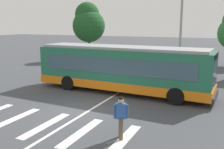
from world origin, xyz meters
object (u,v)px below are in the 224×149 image
at_px(parked_car_teal, 144,58).
at_px(parked_car_charcoal, 167,59).
at_px(parked_car_champagne, 121,57).
at_px(twin_arm_street_lamp, 181,16).
at_px(pedestrian_crossing_street, 121,115).
at_px(background_tree_left, 88,23).
at_px(city_transit_bus, 122,69).

bearing_deg(parked_car_teal, parked_car_charcoal, 8.69).
xyz_separation_m(parked_car_champagne, twin_arm_street_lamp, (7.42, -4.84, 4.35)).
relative_size(pedestrian_crossing_street, parked_car_champagne, 0.38).
height_order(parked_car_champagne, twin_arm_street_lamp, twin_arm_street_lamp).
xyz_separation_m(parked_car_teal, twin_arm_street_lamp, (4.72, -4.90, 4.35)).
xyz_separation_m(twin_arm_street_lamp, background_tree_left, (-12.74, 6.73, -0.45)).
bearing_deg(twin_arm_street_lamp, parked_car_charcoal, 112.48).
xyz_separation_m(parked_car_charcoal, twin_arm_street_lamp, (2.19, -5.28, 4.35)).
bearing_deg(background_tree_left, parked_car_teal, -12.89).
relative_size(pedestrian_crossing_street, parked_car_charcoal, 0.38).
distance_m(parked_car_champagne, background_tree_left, 6.87).
relative_size(parked_car_champagne, parked_car_charcoal, 0.99).
relative_size(parked_car_champagne, twin_arm_street_lamp, 0.55).
bearing_deg(parked_car_teal, city_transit_bus, -79.46).
bearing_deg(parked_car_teal, pedestrian_crossing_street, -75.09).
height_order(city_transit_bus, pedestrian_crossing_street, city_transit_bus).
xyz_separation_m(parked_car_teal, background_tree_left, (-8.02, 1.84, 3.90)).
height_order(city_transit_bus, background_tree_left, background_tree_left).
relative_size(pedestrian_crossing_street, twin_arm_street_lamp, 0.21).
distance_m(twin_arm_street_lamp, background_tree_left, 14.42).
xyz_separation_m(parked_car_charcoal, background_tree_left, (-10.56, 1.45, 3.90)).
relative_size(parked_car_teal, twin_arm_street_lamp, 0.56).
relative_size(parked_car_champagne, background_tree_left, 0.62).
bearing_deg(parked_car_charcoal, parked_car_teal, -171.31).
bearing_deg(pedestrian_crossing_street, background_tree_left, 122.50).
bearing_deg(parked_car_charcoal, pedestrian_crossing_street, -82.80).
distance_m(parked_car_teal, twin_arm_street_lamp, 8.08).
xyz_separation_m(pedestrian_crossing_street, parked_car_charcoal, (-2.38, 18.86, -0.20)).
xyz_separation_m(parked_car_champagne, parked_car_teal, (2.70, 0.05, 0.00)).
bearing_deg(parked_car_charcoal, twin_arm_street_lamp, -67.52).
distance_m(city_transit_bus, parked_car_champagne, 12.78).
bearing_deg(city_transit_bus, pedestrian_crossing_street, -67.76).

